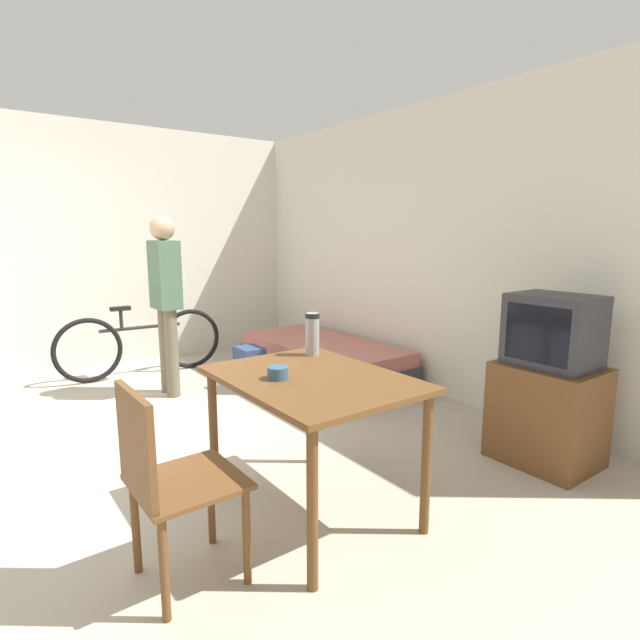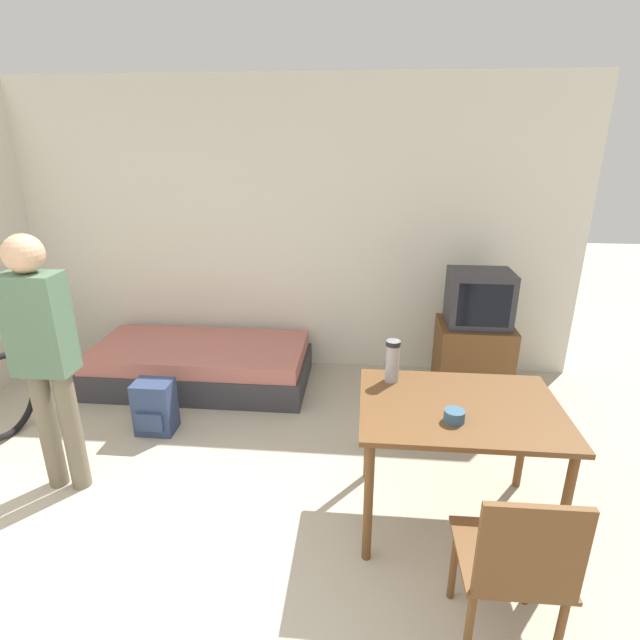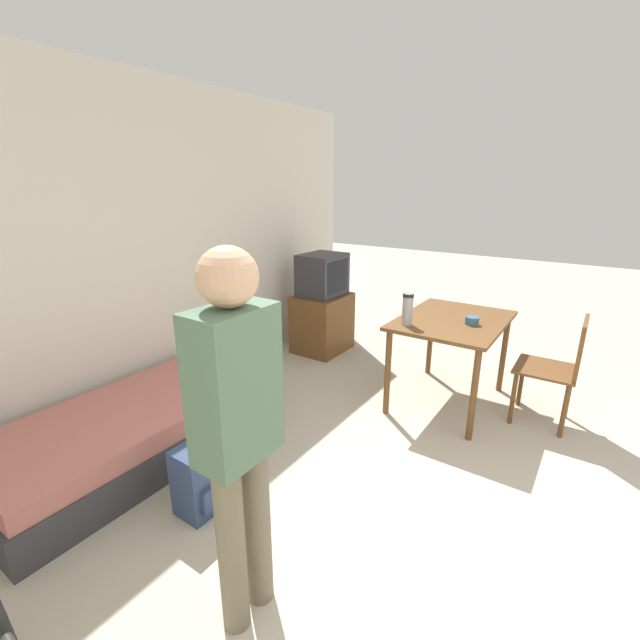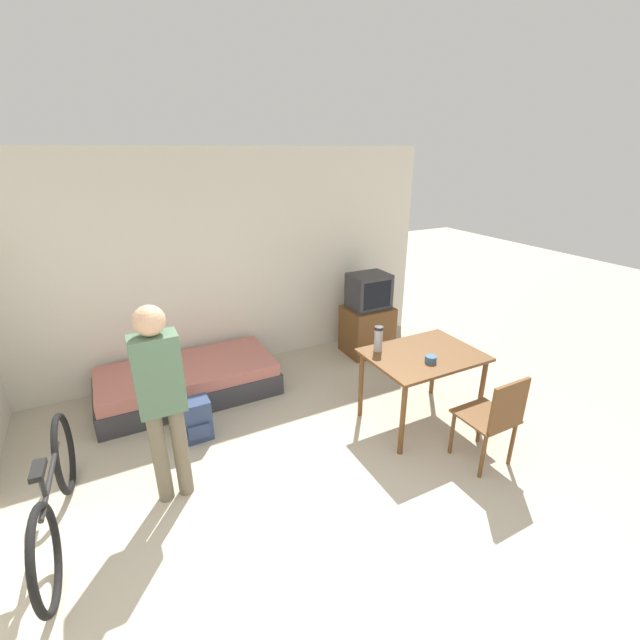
% 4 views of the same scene
% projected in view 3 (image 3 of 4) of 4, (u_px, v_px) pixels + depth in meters
% --- Properties ---
extents(ground_plane, '(20.00, 20.00, 0.00)m').
position_uv_depth(ground_plane, '(593.00, 591.00, 2.06)').
color(ground_plane, '#B2A893').
extents(wall_back, '(5.76, 0.06, 2.70)m').
position_uv_depth(wall_back, '(138.00, 251.00, 3.46)').
color(wall_back, silver).
rests_on(wall_back, ground_plane).
extents(daybed, '(1.97, 0.93, 0.39)m').
position_uv_depth(daybed, '(135.00, 430.00, 3.05)').
color(daybed, '#333338').
rests_on(daybed, ground_plane).
extents(tv, '(0.62, 0.52, 1.13)m').
position_uv_depth(tv, '(322.00, 308.00, 4.91)').
color(tv, brown).
rests_on(tv, ground_plane).
extents(dining_table, '(1.11, 0.82, 0.78)m').
position_uv_depth(dining_table, '(452.00, 330.00, 3.66)').
color(dining_table, brown).
rests_on(dining_table, ground_plane).
extents(wooden_chair, '(0.45, 0.45, 0.91)m').
position_uv_depth(wooden_chair, '(561.00, 365.00, 3.35)').
color(wooden_chair, brown).
rests_on(wooden_chair, ground_plane).
extents(person_standing, '(0.34, 0.22, 1.67)m').
position_uv_depth(person_standing, '(237.00, 423.00, 1.68)').
color(person_standing, '#6B604C').
rests_on(person_standing, ground_plane).
extents(thermos_flask, '(0.09, 0.09, 0.26)m').
position_uv_depth(thermos_flask, '(408.00, 308.00, 3.44)').
color(thermos_flask, '#99999E').
rests_on(thermos_flask, dining_table).
extents(mate_bowl, '(0.11, 0.11, 0.06)m').
position_uv_depth(mate_bowl, '(472.00, 321.00, 3.48)').
color(mate_bowl, '#335670').
rests_on(mate_bowl, dining_table).
extents(backpack, '(0.29, 0.25, 0.42)m').
position_uv_depth(backpack, '(202.00, 478.00, 2.53)').
color(backpack, navy).
rests_on(backpack, ground_plane).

